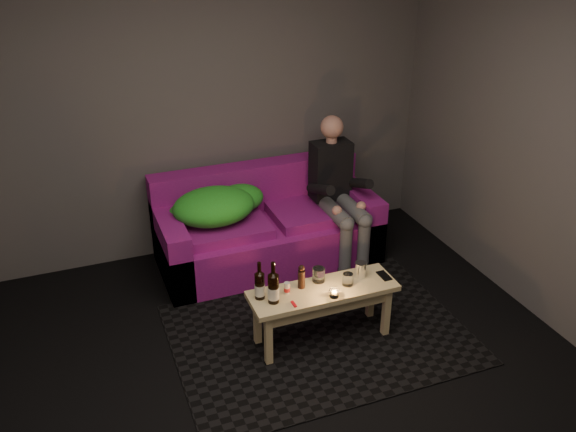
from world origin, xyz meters
name	(u,v)px	position (x,y,z in m)	size (l,w,h in m)	color
floor	(304,416)	(0.00, 0.00, 0.00)	(4.50, 4.50, 0.00)	black
room	(274,129)	(0.00, 0.47, 1.64)	(4.50, 4.50, 4.50)	silver
rug	(319,333)	(0.40, 0.68, 0.00)	(2.04, 1.48, 0.01)	black
sofa	(266,229)	(0.41, 1.81, 0.28)	(1.81, 0.82, 0.78)	#7F1177
green_blanket	(218,205)	(0.00, 1.81, 0.59)	(0.80, 0.54, 0.27)	green
person	(338,188)	(1.00, 1.67, 0.63)	(0.33, 0.75, 1.21)	black
coffee_table	(323,298)	(0.40, 0.63, 0.34)	(1.02, 0.33, 0.42)	#CCB777
beer_bottle_a	(260,285)	(-0.03, 0.69, 0.52)	(0.07, 0.07, 0.27)	black
beer_bottle_b	(273,288)	(0.04, 0.61, 0.53)	(0.08, 0.08, 0.30)	black
salt_shaker	(287,288)	(0.16, 0.67, 0.46)	(0.04, 0.04, 0.08)	silver
pepper_mill	(301,279)	(0.27, 0.70, 0.48)	(0.05, 0.05, 0.13)	black
tumbler_back	(319,275)	(0.41, 0.73, 0.47)	(0.09, 0.09, 0.10)	white
tealight	(334,293)	(0.43, 0.52, 0.44)	(0.06, 0.06, 0.05)	white
tumbler_front	(348,279)	(0.58, 0.62, 0.46)	(0.07, 0.07, 0.09)	white
steel_cup	(360,269)	(0.71, 0.68, 0.47)	(0.08, 0.08, 0.11)	silver
smartphone	(384,276)	(0.86, 0.62, 0.42)	(0.06, 0.13, 0.01)	black
red_lighter	(294,304)	(0.15, 0.53, 0.42)	(0.02, 0.07, 0.01)	red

